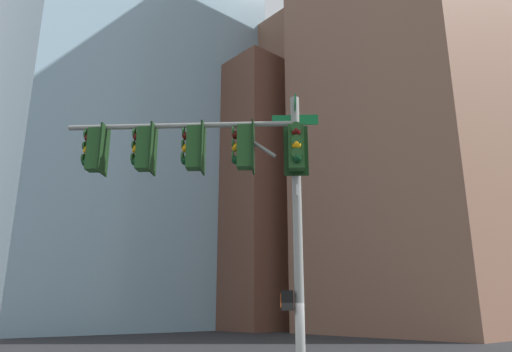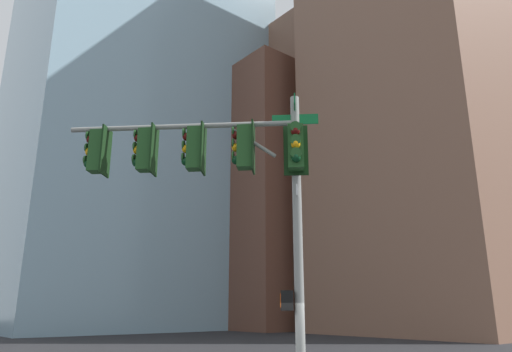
% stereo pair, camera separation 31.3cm
% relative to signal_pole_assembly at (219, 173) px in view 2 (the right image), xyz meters
% --- Properties ---
extents(signal_pole_assembly, '(4.23, 4.25, 7.12)m').
position_rel_signal_pole_assembly_xyz_m(signal_pole_assembly, '(0.00, 0.00, 0.00)').
color(signal_pole_assembly, gray).
rests_on(signal_pole_assembly, ground_plane).
extents(building_brick_nearside, '(26.66, 19.16, 54.33)m').
position_rel_signal_pole_assembly_xyz_m(building_brick_nearside, '(42.19, 17.11, 21.84)').
color(building_brick_nearside, '#845B47').
rests_on(building_brick_nearside, ground_plane).
extents(building_brick_midblock, '(16.07, 17.43, 41.50)m').
position_rel_signal_pole_assembly_xyz_m(building_brick_midblock, '(41.00, 31.18, 15.43)').
color(building_brick_midblock, '#845B47').
rests_on(building_brick_midblock, ground_plane).
extents(building_glass_tower, '(29.69, 25.02, 76.67)m').
position_rel_signal_pole_assembly_xyz_m(building_glass_tower, '(19.48, 48.55, 33.01)').
color(building_glass_tower, '#8CB2C6').
rests_on(building_glass_tower, ground_plane).
extents(building_brick_farside, '(16.26, 15.01, 32.76)m').
position_rel_signal_pole_assembly_xyz_m(building_brick_farside, '(34.77, 37.04, 11.06)').
color(building_brick_farside, brown).
rests_on(building_brick_farside, ground_plane).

